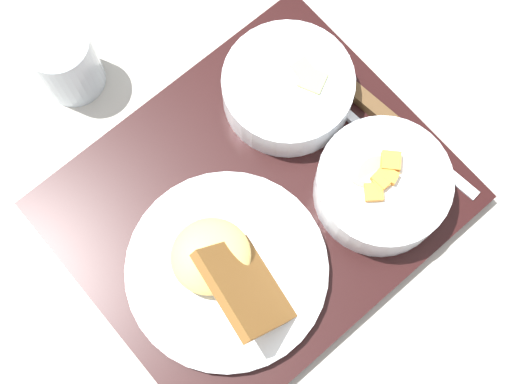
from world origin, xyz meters
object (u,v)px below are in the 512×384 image
object	(u,v)px
bowl_salad	(382,186)
spoon	(371,136)
glass_water	(67,64)
plate_main	(226,269)
bowl_soup	(288,87)
knife	(378,112)

from	to	relation	value
bowl_salad	spoon	size ratio (longest dim) A/B	0.94
bowl_salad	glass_water	bearing A→B (deg)	-57.48
plate_main	spoon	world-z (taller)	plate_main
glass_water	bowl_soup	bearing A→B (deg)	138.24
bowl_soup	knife	xyz separation A→B (m)	(-0.07, 0.07, -0.02)
plate_main	bowl_salad	bearing A→B (deg)	172.89
bowl_salad	bowl_soup	world-z (taller)	bowl_salad
bowl_salad	knife	world-z (taller)	bowl_salad
knife	plate_main	bearing A→B (deg)	-90.19
bowl_soup	glass_water	xyz separation A→B (m)	(0.18, -0.16, -0.01)
bowl_salad	glass_water	size ratio (longest dim) A/B	1.59
glass_water	spoon	bearing A→B (deg)	132.16
plate_main	glass_water	world-z (taller)	plate_main
plate_main	knife	world-z (taller)	plate_main
bowl_soup	spoon	distance (m)	0.10
spoon	bowl_salad	bearing A→B (deg)	-40.83
bowl_soup	knife	size ratio (longest dim) A/B	0.73
knife	spoon	distance (m)	0.03
bowl_salad	plate_main	size ratio (longest dim) A/B	0.66
spoon	glass_water	distance (m)	0.34
glass_water	knife	bearing A→B (deg)	136.86
knife	bowl_salad	bearing A→B (deg)	-49.66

